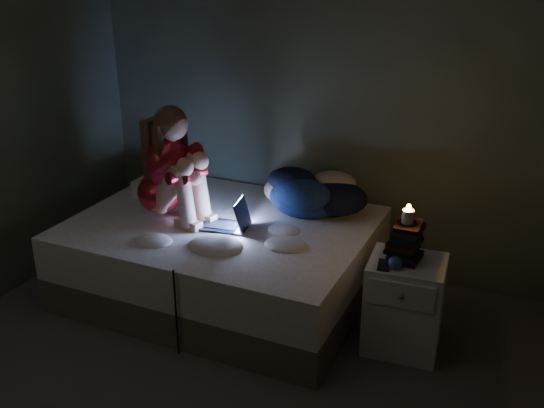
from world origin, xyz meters
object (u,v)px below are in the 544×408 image
Objects in this scene: candle at (408,216)px; laptop at (223,213)px; bed at (223,257)px; nightstand at (404,305)px; phone at (383,264)px; woman at (159,160)px.

laptop is at bearing 178.52° from candle.
nightstand is (1.33, -0.13, 0.02)m from bed.
phone is at bearing -18.11° from laptop.
woman reaches higher than candle.
bed is 1.27m from phone.
candle is at bearing -4.85° from bed.
laptop is 1.16m from phone.
woman is 1.75m from candle.
phone reaches higher than nightstand.
woman is 2.56× the size of laptop.
woman is 10.13× the size of candle.
bed is 3.38× the size of nightstand.
bed is 0.82m from woman.
woman is 0.59m from laptop.
laptop is 3.96× the size of candle.
candle is at bearing 7.89° from woman.
woman is at bearing 178.15° from candle.
phone is (1.65, -0.18, -0.36)m from woman.
laptop is at bearing 7.00° from woman.
nightstand is at bearing 35.46° from phone.
nightstand is (1.78, -0.07, -0.66)m from woman.
woman reaches higher than laptop.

